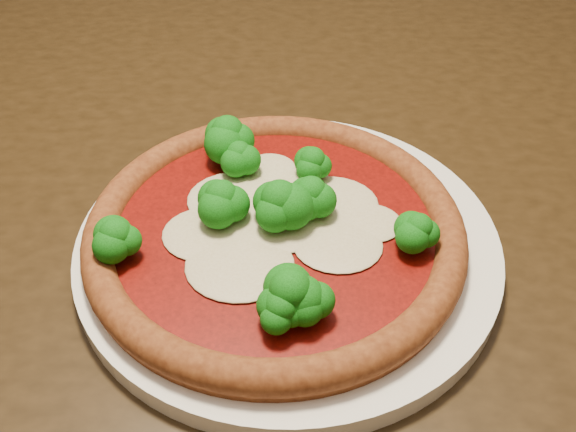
{
  "coord_description": "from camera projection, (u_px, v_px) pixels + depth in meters",
  "views": [
    {
      "loc": [
        0.12,
        -0.67,
        1.13
      ],
      "look_at": [
        0.09,
        -0.3,
        0.79
      ],
      "focal_mm": 40.0,
      "sensor_mm": 36.0,
      "label": 1
    }
  ],
  "objects": [
    {
      "name": "floor",
      "position": [
        251.0,
        409.0,
        1.26
      ],
      "size": [
        4.0,
        4.0,
        0.0
      ],
      "primitive_type": "plane",
      "color": "black",
      "rests_on": "ground"
    },
    {
      "name": "plate",
      "position": [
        288.0,
        244.0,
        0.53
      ],
      "size": [
        0.34,
        0.34,
        0.02
      ],
      "primitive_type": "cylinder",
      "color": "white",
      "rests_on": "dining_table"
    },
    {
      "name": "pizza",
      "position": [
        273.0,
        227.0,
        0.51
      ],
      "size": [
        0.3,
        0.3,
        0.06
      ],
      "rotation": [
        0.0,
        0.0,
        0.06
      ],
      "color": "brown",
      "rests_on": "plate"
    },
    {
      "name": "dining_table",
      "position": [
        229.0,
        261.0,
        0.66
      ],
      "size": [
        1.29,
        0.94,
        0.75
      ],
      "rotation": [
        0.0,
        0.0,
        0.08
      ],
      "color": "black",
      "rests_on": "floor"
    }
  ]
}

